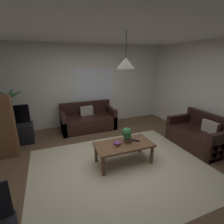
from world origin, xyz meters
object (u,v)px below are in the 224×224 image
potted_plant_on_table (127,135)px  tv (11,116)px  book_on_table_1 (117,144)px  tv_stand (15,134)px  remote_on_table_0 (136,140)px  potted_palm_corner (13,117)px  couch_under_window (88,120)px  pendant_lamp (126,63)px  book_on_table_2 (117,143)px  couch_right_side (199,136)px  book_on_table_0 (117,145)px  coffee_table (124,147)px

potted_plant_on_table → tv: tv is taller
book_on_table_1 → tv_stand: size_ratio=0.14×
remote_on_table_0 → tv: bearing=-75.3°
potted_plant_on_table → potted_palm_corner: bearing=137.1°
couch_under_window → pendant_lamp: size_ratio=2.55×
book_on_table_1 → potted_palm_corner: (-2.16, 2.29, 0.11)m
tv → book_on_table_1: bearing=-40.8°
book_on_table_1 → book_on_table_2: bearing=-110.5°
tv → pendant_lamp: bearing=-38.6°
tv → couch_right_side: bearing=-22.9°
book_on_table_0 → book_on_table_1: size_ratio=0.89×
remote_on_table_0 → potted_palm_corner: 3.44m
couch_right_side → potted_plant_on_table: couch_right_side is taller
coffee_table → tv: size_ratio=1.40×
tv_stand → pendant_lamp: 3.41m
pendant_lamp → book_on_table_0: bearing=-172.5°
potted_plant_on_table → couch_right_side: bearing=-1.9°
coffee_table → book_on_table_2: bearing=-169.8°
couch_under_window → remote_on_table_0: size_ratio=10.22×
couch_under_window → book_on_table_2: couch_under_window is taller
coffee_table → book_on_table_2: size_ratio=9.02×
tv_stand → couch_under_window: bearing=7.8°
couch_under_window → potted_palm_corner: (-2.07, 0.17, 0.32)m
coffee_table → book_on_table_2: book_on_table_2 is taller
couch_right_side → tv_stand: couch_right_side is taller
couch_under_window → remote_on_table_0: 2.15m
book_on_table_0 → book_on_table_1: (0.01, 0.01, 0.03)m
tv_stand → tv: size_ratio=1.06×
potted_palm_corner → tv: bearing=-83.6°
book_on_table_0 → remote_on_table_0: size_ratio=0.71×
couch_under_window → book_on_table_1: (0.10, -2.12, 0.20)m
couch_right_side → coffee_table: 2.07m
tv → pendant_lamp: (2.26, -1.81, 1.27)m
book_on_table_2 → remote_on_table_0: size_ratio=0.82×
couch_under_window → potted_palm_corner: bearing=175.2°
coffee_table → potted_palm_corner: bearing=135.5°
book_on_table_1 → remote_on_table_0: bearing=5.1°
couch_under_window → coffee_table: couch_under_window is taller
potted_palm_corner → book_on_table_0: bearing=-46.9°
book_on_table_1 → tv: bearing=139.2°
book_on_table_1 → book_on_table_2: size_ratio=0.97×
coffee_table → tv: tv is taller
potted_plant_on_table → book_on_table_1: bearing=-167.5°
pendant_lamp → potted_plant_on_table: bearing=24.2°
book_on_table_0 → potted_palm_corner: 3.15m
remote_on_table_0 → pendant_lamp: bearing=-35.1°
book_on_table_0 → pendant_lamp: bearing=7.5°
couch_under_window → book_on_table_0: 2.13m
book_on_table_2 → potted_plant_on_table: size_ratio=0.40×
coffee_table → potted_palm_corner: size_ratio=0.83×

